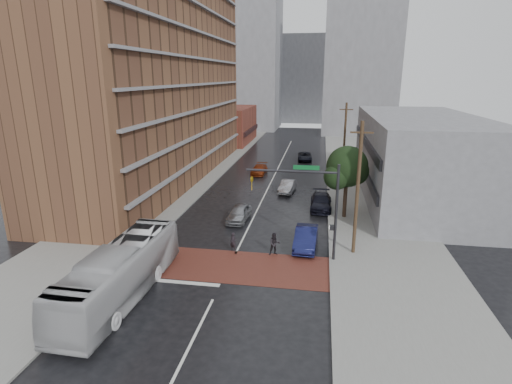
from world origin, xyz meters
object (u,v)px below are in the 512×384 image
at_px(transit_bus, 121,272).
at_px(car_parked_near, 306,238).
at_px(car_travel_b, 287,186).
at_px(suv_travel, 305,156).
at_px(car_parked_mid, 321,202).
at_px(pedestrian_a, 233,242).
at_px(pedestrian_b, 275,244).
at_px(car_travel_a, 239,213).
at_px(car_travel_c, 259,170).
at_px(car_parked_far, 321,198).

bearing_deg(transit_bus, car_parked_near, 41.76).
bearing_deg(car_travel_b, transit_bus, -101.17).
bearing_deg(suv_travel, car_travel_b, -97.13).
relative_size(suv_travel, car_parked_mid, 0.91).
distance_m(pedestrian_a, pedestrian_b, 3.22).
height_order(transit_bus, car_travel_a, transit_bus).
relative_size(transit_bus, car_travel_a, 2.75).
bearing_deg(car_travel_c, transit_bus, -93.43).
xyz_separation_m(car_travel_c, suv_travel, (5.75, 10.33, 0.01)).
bearing_deg(pedestrian_a, car_travel_a, 119.59).
bearing_deg(car_parked_mid, car_travel_c, 121.54).
bearing_deg(car_travel_b, pedestrian_b, -81.52).
xyz_separation_m(car_travel_c, car_parked_near, (7.33, -23.47, 0.15)).
height_order(car_travel_c, car_parked_mid, car_parked_mid).
distance_m(pedestrian_b, car_parked_mid, 12.02).
height_order(car_travel_c, suv_travel, suv_travel).
distance_m(transit_bus, suv_travel, 43.96).
xyz_separation_m(car_travel_b, car_parked_far, (3.86, -3.93, -0.02)).
distance_m(pedestrian_b, suv_travel, 35.58).
height_order(pedestrian_a, car_parked_mid, pedestrian_a).
bearing_deg(car_parked_far, pedestrian_a, -117.12).
relative_size(pedestrian_a, car_parked_mid, 0.30).
distance_m(pedestrian_b, car_parked_far, 13.55).
bearing_deg(transit_bus, pedestrian_b, 42.42).
relative_size(car_parked_near, car_parked_far, 1.21).
distance_m(car_travel_a, suv_travel, 29.17).
height_order(pedestrian_b, car_travel_a, pedestrian_b).
distance_m(pedestrian_a, car_parked_far, 14.57).
bearing_deg(pedestrian_b, transit_bus, -158.19).
xyz_separation_m(car_parked_near, car_parked_mid, (1.10, 9.77, -0.04)).
distance_m(pedestrian_a, car_travel_a, 6.74).
bearing_deg(transit_bus, car_parked_far, 61.24).
distance_m(car_travel_a, car_parked_near, 8.14).
height_order(transit_bus, car_travel_c, transit_bus).
xyz_separation_m(transit_bus, car_travel_a, (4.30, 14.22, -0.91)).
bearing_deg(pedestrian_b, car_travel_a, 101.77).
bearing_deg(car_travel_a, car_travel_b, 74.07).
bearing_deg(car_parked_near, car_parked_mid, 85.69).
distance_m(pedestrian_a, car_travel_b, 17.15).
height_order(pedestrian_a, car_travel_b, pedestrian_a).
xyz_separation_m(pedestrian_b, suv_travel, (0.68, 35.57, -0.23)).
relative_size(pedestrian_b, suv_travel, 0.38).
xyz_separation_m(suv_travel, car_parked_far, (2.68, -22.45, 0.03)).
relative_size(pedestrian_a, car_travel_b, 0.36).
bearing_deg(car_parked_near, car_travel_a, 143.91).
bearing_deg(car_travel_a, car_parked_far, 43.71).
height_order(suv_travel, car_parked_far, car_parked_far).
bearing_deg(pedestrian_a, transit_bus, -102.98).
xyz_separation_m(transit_bus, car_parked_mid, (11.80, 18.96, -0.90)).
relative_size(pedestrian_b, car_parked_near, 0.37).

